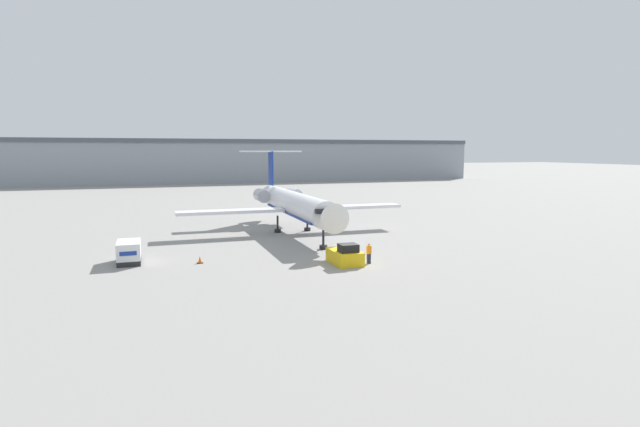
{
  "coord_description": "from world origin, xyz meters",
  "views": [
    {
      "loc": [
        -16.46,
        -39.29,
        9.9
      ],
      "look_at": [
        0.0,
        8.29,
        3.51
      ],
      "focal_mm": 28.0,
      "sensor_mm": 36.0,
      "label": 1
    }
  ],
  "objects_px": {
    "pushback_tug": "(345,256)",
    "luggage_cart": "(129,252)",
    "airplane_main": "(294,203)",
    "traffic_cone_left": "(200,260)",
    "worker_near_tug": "(369,253)"
  },
  "relations": [
    {
      "from": "pushback_tug",
      "to": "luggage_cart",
      "type": "height_order",
      "value": "luggage_cart"
    },
    {
      "from": "traffic_cone_left",
      "to": "pushback_tug",
      "type": "bearing_deg",
      "value": -19.73
    },
    {
      "from": "luggage_cart",
      "to": "worker_near_tug",
      "type": "relative_size",
      "value": 1.98
    },
    {
      "from": "airplane_main",
      "to": "traffic_cone_left",
      "type": "xyz_separation_m",
      "value": [
        -12.48,
        -13.3,
        -3.24
      ]
    },
    {
      "from": "luggage_cart",
      "to": "worker_near_tug",
      "type": "distance_m",
      "value": 21.19
    },
    {
      "from": "airplane_main",
      "to": "traffic_cone_left",
      "type": "height_order",
      "value": "airplane_main"
    },
    {
      "from": "airplane_main",
      "to": "pushback_tug",
      "type": "bearing_deg",
      "value": -91.46
    },
    {
      "from": "pushback_tug",
      "to": "worker_near_tug",
      "type": "height_order",
      "value": "pushback_tug"
    },
    {
      "from": "pushback_tug",
      "to": "traffic_cone_left",
      "type": "bearing_deg",
      "value": 160.27
    },
    {
      "from": "pushback_tug",
      "to": "traffic_cone_left",
      "type": "relative_size",
      "value": 6.02
    },
    {
      "from": "airplane_main",
      "to": "pushback_tug",
      "type": "relative_size",
      "value": 7.28
    },
    {
      "from": "traffic_cone_left",
      "to": "airplane_main",
      "type": "bearing_deg",
      "value": 46.81
    },
    {
      "from": "worker_near_tug",
      "to": "pushback_tug",
      "type": "bearing_deg",
      "value": 161.53
    },
    {
      "from": "pushback_tug",
      "to": "worker_near_tug",
      "type": "distance_m",
      "value": 2.13
    },
    {
      "from": "pushback_tug",
      "to": "traffic_cone_left",
      "type": "xyz_separation_m",
      "value": [
        -12.03,
        4.32,
        -0.41
      ]
    }
  ]
}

